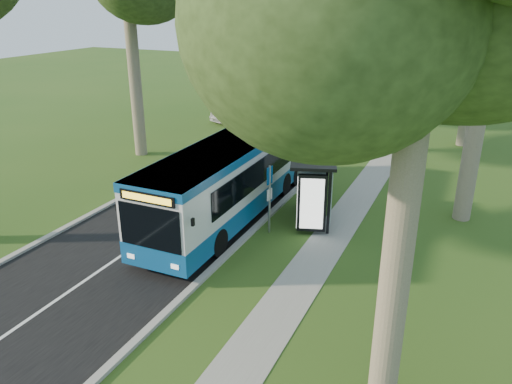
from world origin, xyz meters
TOP-DOWN VIEW (x-y plane):
  - ground at (0.00, 0.00)m, footprint 120.00×120.00m
  - road at (-3.50, 10.00)m, footprint 7.00×100.00m
  - kerb_east at (0.00, 10.00)m, footprint 0.25×100.00m
  - kerb_west at (-7.00, 10.00)m, footprint 0.25×100.00m
  - centre_line at (-3.50, 10.00)m, footprint 0.12×100.00m
  - footpath at (3.00, 10.00)m, footprint 1.50×100.00m
  - bus at (-1.48, 2.58)m, footprint 2.63×12.29m
  - bus_stop_sign at (0.61, 1.40)m, footprint 0.10×0.39m
  - bus_shelter at (1.85, 2.86)m, footprint 2.70×3.63m
  - litter_bin at (1.82, 4.09)m, footprint 0.60×0.60m
  - car_white at (-9.18, 18.37)m, footprint 3.32×5.11m
  - car_silver at (-7.96, 28.78)m, footprint 1.76×4.96m

SIDE VIEW (x-z plane):
  - ground at x=0.00m, z-range 0.00..0.00m
  - road at x=-3.50m, z-range 0.00..0.02m
  - footpath at x=3.00m, z-range 0.00..0.02m
  - centre_line at x=-3.50m, z-range 0.02..0.02m
  - kerb_east at x=0.00m, z-range 0.00..0.12m
  - kerb_west at x=-7.00m, z-range 0.00..0.12m
  - litter_bin at x=1.82m, z-range 0.01..1.06m
  - car_white at x=-9.18m, z-range 0.00..1.62m
  - car_silver at x=-7.96m, z-range 0.00..1.63m
  - bus at x=-1.48m, z-range 0.06..3.31m
  - bus_stop_sign at x=0.61m, z-range 0.33..3.12m
  - bus_shelter at x=1.85m, z-range 0.58..3.37m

